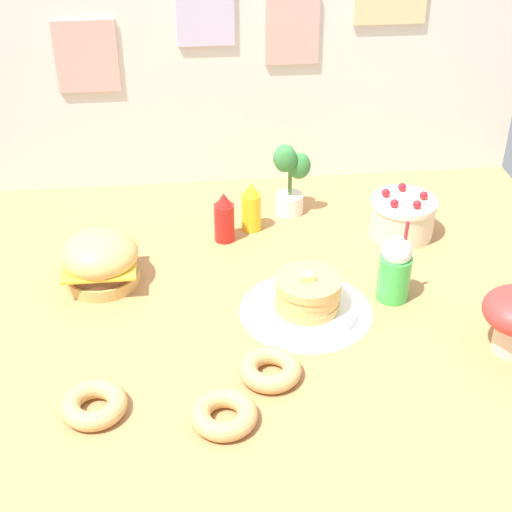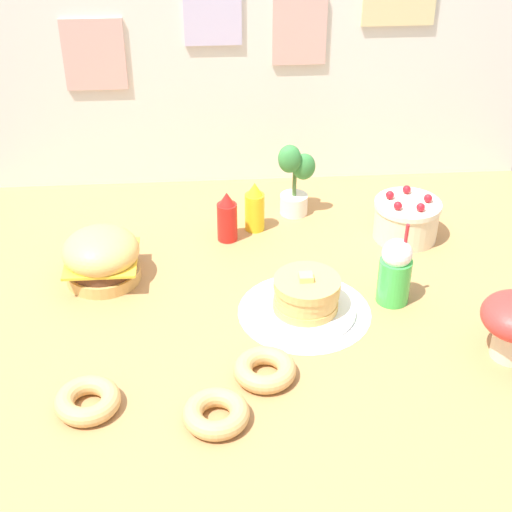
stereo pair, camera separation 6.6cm
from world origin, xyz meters
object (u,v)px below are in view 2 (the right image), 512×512
ketchup_bottle (227,218)px  cream_soda_cup (395,271)px  mustard_bottle (255,208)px  layer_cake (406,219)px  donut_pink_glaze (88,400)px  pancake_stack (306,297)px  burger (102,257)px  donut_chocolate (216,413)px  potted_plant (294,177)px  donut_vanilla (265,369)px

ketchup_bottle → cream_soda_cup: cream_soda_cup is taller
mustard_bottle → layer_cake: bearing=-10.0°
donut_pink_glaze → pancake_stack: bearing=30.9°
pancake_stack → cream_soda_cup: bearing=8.7°
mustard_bottle → burger: bearing=-151.4°
cream_soda_cup → donut_chocolate: (-0.55, -0.47, -0.08)m
layer_cake → donut_chocolate: layer_cake is taller
ketchup_bottle → potted_plant: potted_plant is taller
pancake_stack → mustard_bottle: (-0.12, 0.49, 0.03)m
layer_cake → donut_pink_glaze: layer_cake is taller
burger → ketchup_bottle: 0.45m
donut_vanilla → potted_plant: size_ratio=0.61×
layer_cake → donut_vanilla: layer_cake is taller
pancake_stack → donut_vanilla: bearing=-117.5°
ketchup_bottle → cream_soda_cup: size_ratio=0.67×
layer_cake → burger: bearing=-169.8°
layer_cake → ketchup_bottle: (-0.61, 0.03, 0.01)m
cream_soda_cup → donut_vanilla: bearing=-142.6°
donut_pink_glaze → potted_plant: 1.15m
burger → pancake_stack: burger is taller
cream_soda_cup → potted_plant: bearing=113.6°
potted_plant → donut_pink_glaze: bearing=-123.5°
donut_chocolate → ketchup_bottle: bearing=85.9°
cream_soda_cup → donut_vanilla: cream_soda_cup is taller
mustard_bottle → potted_plant: potted_plant is taller
layer_cake → donut_chocolate: bearing=-129.1°
cream_soda_cup → potted_plant: size_ratio=0.98×
layer_cake → donut_vanilla: size_ratio=1.34×
ketchup_bottle → donut_chocolate: size_ratio=1.08×
ketchup_bottle → donut_vanilla: 0.71m
mustard_bottle → donut_vanilla: 0.77m
pancake_stack → layer_cake: size_ratio=1.36×
donut_vanilla → ketchup_bottle: bearing=95.8°
pancake_stack → burger: bearing=160.4°
pancake_stack → layer_cake: 0.56m
burger → layer_cake: bearing=10.2°
burger → potted_plant: (0.64, 0.37, 0.07)m
donut_chocolate → potted_plant: bearing=73.2°
donut_chocolate → potted_plant: (0.31, 1.02, 0.12)m
ketchup_bottle → potted_plant: size_ratio=0.66×
burger → cream_soda_cup: size_ratio=0.88×
mustard_bottle → cream_soda_cup: size_ratio=0.67×
mustard_bottle → donut_vanilla: bearing=-92.0°
cream_soda_cup → donut_vanilla: 0.53m
ketchup_bottle → donut_pink_glaze: ketchup_bottle is taller
mustard_bottle → donut_vanilla: mustard_bottle is taller
ketchup_bottle → mustard_bottle: same height
donut_pink_glaze → cream_soda_cup: bearing=24.7°
mustard_bottle → cream_soda_cup: cream_soda_cup is taller
cream_soda_cup → donut_pink_glaze: 0.96m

